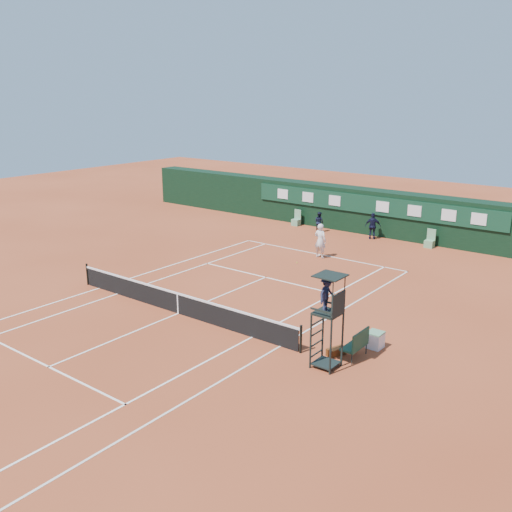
{
  "coord_description": "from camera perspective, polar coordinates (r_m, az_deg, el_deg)",
  "views": [
    {
      "loc": [
        16.94,
        -16.35,
        9.32
      ],
      "look_at": [
        -0.33,
        6.0,
        1.2
      ],
      "focal_mm": 40.0,
      "sensor_mm": 36.0,
      "label": 1
    }
  ],
  "objects": [
    {
      "name": "ground",
      "position": [
        25.32,
        -7.77,
        -5.72
      ],
      "size": [
        90.0,
        90.0,
        0.0
      ],
      "primitive_type": "plane",
      "color": "#A64727",
      "rests_on": "ground"
    },
    {
      "name": "tennis_net",
      "position": [
        25.14,
        -7.81,
        -4.64
      ],
      "size": [
        12.9,
        0.1,
        1.1
      ],
      "color": "black",
      "rests_on": "ground"
    },
    {
      "name": "linesman_chair_right",
      "position": [
        37.15,
        16.98,
        1.31
      ],
      "size": [
        0.55,
        0.5,
        1.15
      ],
      "color": "#629667",
      "rests_on": "ground"
    },
    {
      "name": "player_bench",
      "position": [
        21.15,
        10.06,
        -8.58
      ],
      "size": [
        0.55,
        1.2,
        1.1
      ],
      "color": "#183C29",
      "rests_on": "ground"
    },
    {
      "name": "cooler",
      "position": [
        22.23,
        11.84,
        -8.19
      ],
      "size": [
        0.57,
        0.57,
        0.65
      ],
      "color": "silver",
      "rests_on": "ground"
    },
    {
      "name": "player",
      "position": [
        33.35,
        6.44,
        1.53
      ],
      "size": [
        0.75,
        0.49,
        2.04
      ],
      "primitive_type": "imported",
      "rotation": [
        0.0,
        0.0,
        3.14
      ],
      "color": "silver",
      "rests_on": "ground"
    },
    {
      "name": "court_lines",
      "position": [
        25.32,
        -7.77,
        -5.7
      ],
      "size": [
        11.05,
        23.85,
        0.01
      ],
      "color": "silver",
      "rests_on": "ground"
    },
    {
      "name": "linesman_chair_left",
      "position": [
        41.58,
        4.05,
        3.5
      ],
      "size": [
        0.55,
        0.5,
        1.15
      ],
      "color": "#60936E",
      "rests_on": "ground"
    },
    {
      "name": "ball_kid_right",
      "position": [
        38.23,
        11.6,
        2.95
      ],
      "size": [
        1.11,
        0.85,
        1.75
      ],
      "primitive_type": "imported",
      "rotation": [
        0.0,
        0.0,
        3.61
      ],
      "color": "black",
      "rests_on": "ground"
    },
    {
      "name": "tennis_ball",
      "position": [
        32.4,
        4.11,
        -0.66
      ],
      "size": [
        0.07,
        0.07,
        0.07
      ],
      "primitive_type": "sphere",
      "color": "#B5C92E",
      "rests_on": "ground"
    },
    {
      "name": "ball_kid_left",
      "position": [
        39.66,
        6.33,
        3.4
      ],
      "size": [
        0.79,
        0.67,
        1.42
      ],
      "primitive_type": "imported",
      "rotation": [
        0.0,
        0.0,
        2.93
      ],
      "color": "black",
      "rests_on": "ground"
    },
    {
      "name": "umpire_chair",
      "position": [
        19.65,
        7.19,
        -4.54
      ],
      "size": [
        0.96,
        0.95,
        3.42
      ],
      "color": "black",
      "rests_on": "ground"
    },
    {
      "name": "back_wall",
      "position": [
        39.74,
        11.72,
        4.37
      ],
      "size": [
        40.0,
        1.65,
        3.0
      ],
      "color": "black",
      "rests_on": "ground"
    },
    {
      "name": "tennis_bag",
      "position": [
        21.49,
        8.02,
        -9.42
      ],
      "size": [
        0.56,
        0.8,
        0.28
      ],
      "primitive_type": "cube",
      "rotation": [
        0.0,
        0.0,
        -0.37
      ],
      "color": "black",
      "rests_on": "ground"
    }
  ]
}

